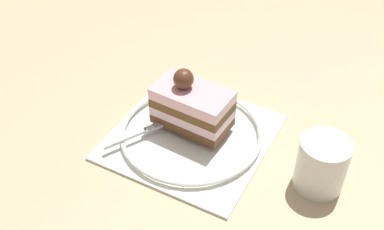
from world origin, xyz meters
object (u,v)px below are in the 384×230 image
object	(u,v)px
cake_slice	(192,105)
fork	(140,133)
drink_glass_near	(321,166)
dessert_plate	(192,133)

from	to	relation	value
cake_slice	fork	size ratio (longest dim) A/B	1.16
fork	drink_glass_near	size ratio (longest dim) A/B	1.33
cake_slice	drink_glass_near	size ratio (longest dim) A/B	1.54
fork	cake_slice	bearing A→B (deg)	-43.97
dessert_plate	drink_glass_near	xyz separation A→B (m)	(-0.00, -0.20, 0.03)
dessert_plate	cake_slice	size ratio (longest dim) A/B	1.91
cake_slice	drink_glass_near	xyz separation A→B (m)	(-0.02, -0.21, -0.02)
fork	dessert_plate	bearing A→B (deg)	-55.01
cake_slice	fork	bearing A→B (deg)	136.03
dessert_plate	fork	size ratio (longest dim) A/B	2.22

